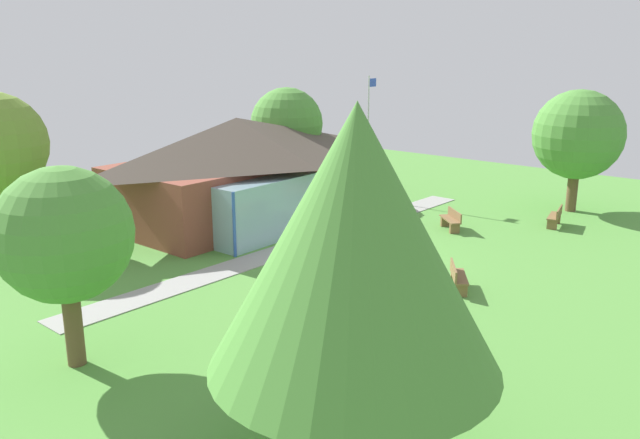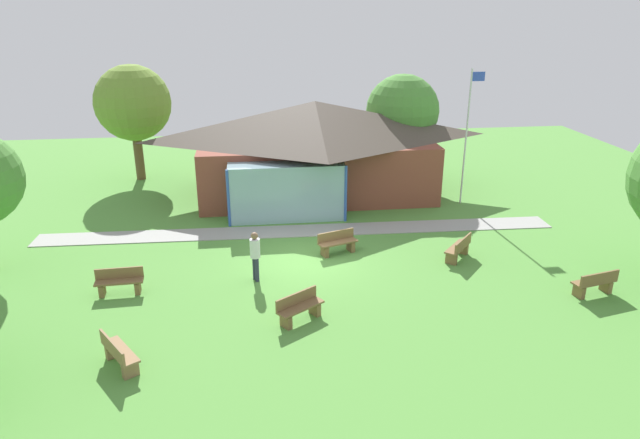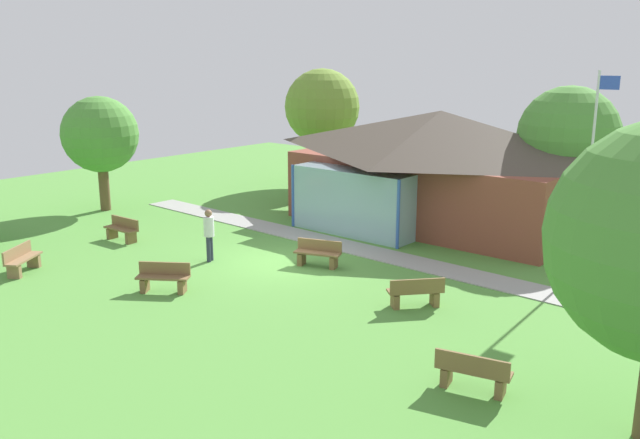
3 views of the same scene
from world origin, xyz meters
TOP-DOWN VIEW (x-y plane):
  - ground_plane at (0.00, 0.00)m, footprint 44.00×44.00m
  - pavilion at (1.16, 7.71)m, footprint 11.93×7.56m
  - footpath at (0.00, 2.83)m, footprint 21.07×1.85m
  - flagpole at (7.85, 5.45)m, footprint 0.64×0.08m
  - bench_lawn_far_right at (8.86, -3.80)m, footprint 1.56×0.76m
  - bench_front_left at (-5.43, -5.94)m, footprint 1.19×1.50m
  - bench_mid_right at (5.52, -0.59)m, footprint 1.32×1.42m
  - bench_front_center at (-0.64, -4.18)m, footprint 1.49×1.21m
  - bench_mid_left at (-6.22, -1.81)m, footprint 1.52×0.52m
  - bench_rear_near_path at (1.20, 0.47)m, footprint 1.56×0.91m
  - visitor_strolling_lawn at (-1.86, -1.41)m, footprint 0.34×0.34m
  - tree_behind_pavilion_left at (-7.72, 11.38)m, footprint 3.86×3.86m
  - tree_behind_pavilion_right at (5.79, 9.05)m, footprint 3.65×3.65m

SIDE VIEW (x-z plane):
  - ground_plane at x=0.00m, z-range 0.00..0.00m
  - footpath at x=0.00m, z-range 0.00..0.03m
  - bench_lawn_far_right at x=8.86m, z-range -0.02..0.82m
  - bench_front_left at x=-5.43m, z-range -0.02..0.82m
  - bench_mid_right at x=5.52m, z-range -0.02..0.82m
  - bench_front_center at x=-0.64m, z-range -0.02..0.82m
  - bench_mid_left at x=-6.22m, z-range -0.02..0.82m
  - bench_rear_near_path at x=1.20m, z-range -0.02..0.82m
  - visitor_strolling_lawn at x=-1.86m, z-range 0.15..1.89m
  - pavilion at x=1.16m, z-range 0.08..4.59m
  - flagpole at x=7.85m, z-range 0.30..6.45m
  - tree_behind_pavilion_right at x=5.79m, z-range 0.93..6.49m
  - tree_behind_pavilion_left at x=-7.72m, z-range 1.03..6.99m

